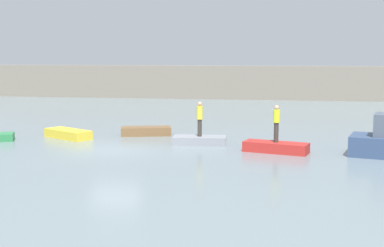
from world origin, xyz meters
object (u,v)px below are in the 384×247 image
Objects in this scene: rowboat_red at (276,147)px; rowboat_yellow at (68,134)px; rowboat_grey at (200,140)px; rowboat_brown at (146,131)px; person_hiviz_shirt at (276,122)px; person_yellow_shirt at (200,117)px.

rowboat_yellow is at bearing -176.31° from rowboat_red.
rowboat_yellow is at bearing 169.23° from rowboat_grey.
rowboat_yellow is 0.97× the size of rowboat_red.
rowboat_yellow is at bearing -172.44° from rowboat_brown.
rowboat_brown is 1.60× the size of person_hiviz_shirt.
person_hiviz_shirt is (0.00, -0.00, 1.23)m from rowboat_red.
rowboat_grey is 1.51× the size of person_yellow_shirt.
rowboat_yellow is at bearing 168.06° from person_hiviz_shirt.
rowboat_red is 1.71× the size of person_hiviz_shirt.
rowboat_red reaches higher than rowboat_yellow.
person_hiviz_shirt is at bearing -44.34° from rowboat_brown.
rowboat_red is 1.23m from person_hiviz_shirt.
rowboat_grey is 1.21m from person_yellow_shirt.
rowboat_brown is at bearing 150.96° from person_hiviz_shirt.
rowboat_yellow is 7.65m from person_yellow_shirt.
rowboat_grey is (7.52, -0.81, -0.03)m from rowboat_yellow.
rowboat_grey is at bearing 157.65° from person_hiviz_shirt.
rowboat_brown reaches higher than rowboat_yellow.
rowboat_grey is 4.42m from person_hiviz_shirt.
rowboat_yellow reaches higher than rowboat_grey.
person_yellow_shirt reaches higher than rowboat_grey.
person_yellow_shirt is (-3.92, 1.61, 1.18)m from rowboat_red.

